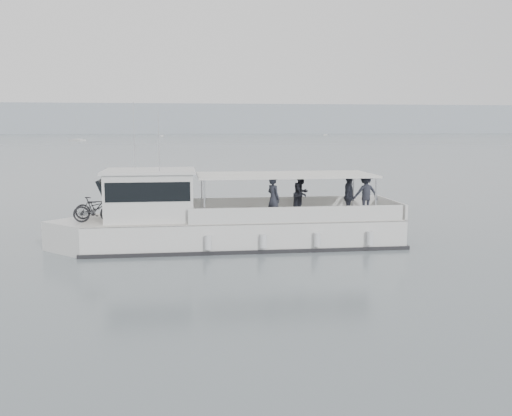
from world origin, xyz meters
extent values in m
plane|color=slate|center=(0.00, 0.00, 0.00)|extent=(1400.00, 1400.00, 0.00)
cube|color=#939EA8|center=(0.00, 560.00, 14.00)|extent=(1400.00, 90.00, 28.00)
cube|color=silver|center=(-1.00, -0.43, 0.49)|extent=(13.12, 3.58, 1.42)
cube|color=silver|center=(-7.55, -0.39, 0.49)|extent=(3.55, 3.55, 1.42)
cube|color=beige|center=(-1.00, -0.43, 1.20)|extent=(13.12, 3.58, 0.07)
cube|color=black|center=(-1.00, -0.43, 0.05)|extent=(13.34, 3.72, 0.20)
cube|color=silver|center=(0.98, 1.23, 1.53)|extent=(8.73, 0.17, 0.65)
cube|color=silver|center=(0.95, -2.13, 1.53)|extent=(8.73, 0.17, 0.65)
cube|color=silver|center=(5.49, -0.48, 1.53)|extent=(0.13, 3.49, 0.65)
cube|color=silver|center=(-4.93, -0.41, 2.18)|extent=(3.51, 2.97, 1.96)
cube|color=black|center=(-6.62, -0.39, 2.35)|extent=(0.63, 2.73, 1.26)
cube|color=black|center=(-4.93, -0.41, 2.51)|extent=(3.29, 3.01, 0.76)
cube|color=silver|center=(-4.93, -0.41, 3.22)|extent=(3.73, 3.19, 0.11)
cube|color=silver|center=(0.75, -0.45, 3.00)|extent=(7.44, 3.33, 0.09)
cylinder|color=silver|center=(-2.76, -1.95, 2.10)|extent=(0.07, 0.07, 1.80)
cylinder|color=silver|center=(-2.73, 1.11, 2.10)|extent=(0.07, 0.07, 1.80)
cylinder|color=silver|center=(4.23, -2.00, 2.10)|extent=(0.07, 0.07, 1.80)
cylinder|color=silver|center=(4.25, 1.06, 2.10)|extent=(0.07, 0.07, 1.80)
cylinder|color=silver|center=(-5.58, 0.58, 4.64)|extent=(0.03, 0.03, 2.84)
cylinder|color=silver|center=(-4.50, -1.17, 4.42)|extent=(0.03, 0.03, 2.40)
cylinder|color=silver|center=(-2.65, -2.34, 0.55)|extent=(0.26, 0.26, 0.55)
cylinder|color=silver|center=(-0.47, -2.36, 0.55)|extent=(0.26, 0.26, 0.55)
cylinder|color=silver|center=(1.72, -2.37, 0.55)|extent=(0.26, 0.26, 0.55)
cylinder|color=silver|center=(3.90, -2.39, 0.55)|extent=(0.26, 0.26, 0.55)
imported|color=black|center=(-7.11, 0.05, 1.69)|extent=(1.88, 0.67, 0.98)
imported|color=black|center=(-7.11, -0.83, 1.72)|extent=(1.73, 0.50, 1.04)
imported|color=#272A34|center=(0.09, -1.42, 2.12)|extent=(0.71, 0.80, 1.83)
imported|color=#272A34|center=(1.63, 0.31, 2.12)|extent=(1.13, 1.11, 1.83)
imported|color=#272A34|center=(3.36, -1.12, 2.12)|extent=(0.84, 1.16, 1.83)
imported|color=#272A34|center=(4.46, -0.04, 2.12)|extent=(1.24, 0.78, 1.83)
cube|color=silver|center=(-42.94, 211.14, 0.30)|extent=(7.54, 7.90, 0.75)
cube|color=silver|center=(-42.94, 211.14, 0.62)|extent=(3.67, 3.70, 0.45)
cylinder|color=silver|center=(-42.94, 211.14, 5.15)|extent=(0.08, 0.08, 9.11)
cube|color=silver|center=(101.40, 373.95, 0.30)|extent=(4.22, 6.25, 0.75)
cube|color=silver|center=(101.40, 373.95, 0.62)|extent=(2.39, 2.60, 0.45)
cube|color=silver|center=(-12.64, 335.22, 0.30)|extent=(2.28, 5.27, 0.75)
cube|color=silver|center=(-12.64, 335.22, 0.62)|extent=(1.65, 1.96, 0.45)
cylinder|color=silver|center=(-12.64, 335.22, 3.41)|extent=(0.08, 0.08, 5.61)
camera|label=1|loc=(-3.79, -24.22, 4.96)|focal=40.00mm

